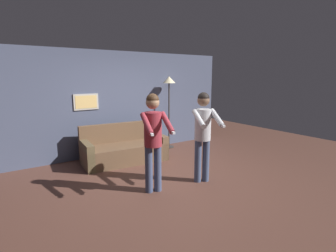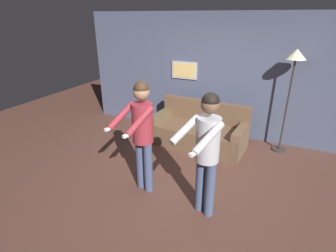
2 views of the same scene
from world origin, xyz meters
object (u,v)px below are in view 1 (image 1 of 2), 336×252
Objects in this scene: torchiere_lamp at (169,88)px; person_standing_right at (203,129)px; person_standing_left at (153,134)px; couch at (124,150)px.

person_standing_right is (-0.87, -2.38, -0.64)m from torchiere_lamp.
torchiere_lamp is 2.61m from person_standing_right.
torchiere_lamp is at bearing 50.39° from person_standing_left.
torchiere_lamp reaches higher than couch.
person_standing_right is (0.71, -1.95, 0.75)m from couch.
person_standing_left is at bearing -129.61° from torchiere_lamp.
person_standing_right is (0.99, -0.13, -0.00)m from person_standing_left.
person_standing_right is at bearing -70.12° from couch.
torchiere_lamp is 1.16× the size of person_standing_left.
couch is at bearing 81.08° from person_standing_left.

